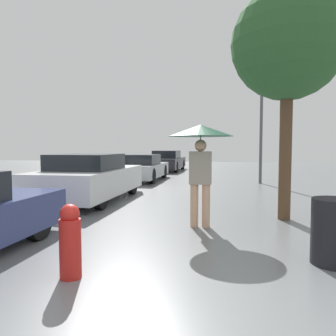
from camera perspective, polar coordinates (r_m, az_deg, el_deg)
ground_plane at (r=2.91m, az=-0.73°, el=-26.81°), size 60.00×60.00×0.00m
pedestrian at (r=5.99m, az=5.69°, el=4.37°), size 1.19×1.19×1.88m
parked_car_second at (r=9.34m, az=-13.53°, el=-1.70°), size 1.85×4.23×1.28m
parked_car_third at (r=14.43m, az=-4.65°, el=-0.01°), size 1.70×3.98×1.14m
parked_car_farthest at (r=20.23m, az=-0.12°, el=1.19°), size 1.69×4.55×1.25m
tree at (r=7.29m, az=20.14°, el=19.45°), size 2.22×2.22×4.62m
street_lamp at (r=13.79m, az=15.97°, el=9.98°), size 0.26×0.26×5.19m
trash_bin at (r=4.67m, az=27.08°, el=-9.85°), size 0.57×0.57×0.83m
fire_hydrant at (r=3.91m, az=-16.67°, el=-12.14°), size 0.24×0.24×0.84m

